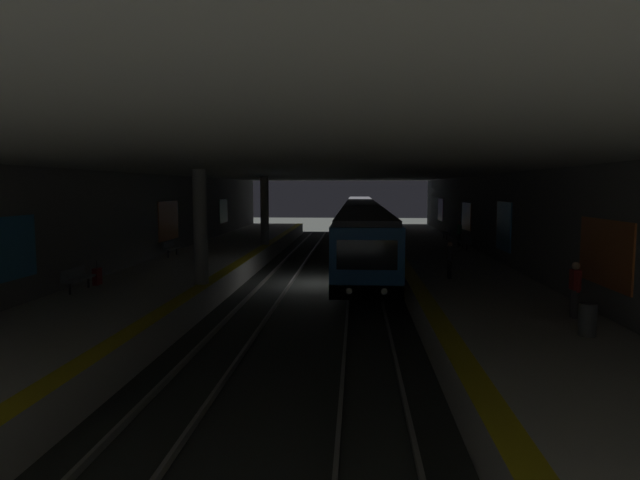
% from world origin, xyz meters
% --- Properties ---
extents(ground_plane, '(120.00, 120.00, 0.00)m').
position_xyz_m(ground_plane, '(0.00, 0.00, 0.00)').
color(ground_plane, '#2D302D').
extents(track_left, '(60.00, 1.53, 0.16)m').
position_xyz_m(track_left, '(0.00, -2.20, 0.08)').
color(track_left, gray).
rests_on(track_left, ground).
extents(track_right, '(60.00, 1.53, 0.16)m').
position_xyz_m(track_right, '(0.00, 2.20, 0.08)').
color(track_right, gray).
rests_on(track_right, ground).
extents(platform_left, '(60.00, 5.30, 1.06)m').
position_xyz_m(platform_left, '(0.00, -6.55, 0.53)').
color(platform_left, beige).
rests_on(platform_left, ground).
extents(platform_right, '(60.00, 5.30, 1.06)m').
position_xyz_m(platform_right, '(0.00, 6.55, 0.53)').
color(platform_right, beige).
rests_on(platform_right, ground).
extents(wall_left, '(60.00, 0.56, 5.60)m').
position_xyz_m(wall_left, '(0.03, -9.45, 2.80)').
color(wall_left, slate).
rests_on(wall_left, ground).
extents(wall_right, '(60.00, 0.56, 5.60)m').
position_xyz_m(wall_right, '(0.02, 9.45, 2.80)').
color(wall_right, slate).
rests_on(wall_right, ground).
extents(ceiling_slab, '(60.00, 19.40, 0.40)m').
position_xyz_m(ceiling_slab, '(0.00, 0.00, 5.80)').
color(ceiling_slab, '#ADAAA3').
rests_on(ceiling_slab, wall_left).
extents(pillar_near, '(0.56, 0.56, 4.55)m').
position_xyz_m(pillar_near, '(-6.22, 4.35, 3.33)').
color(pillar_near, gray).
rests_on(pillar_near, platform_right).
extents(pillar_far, '(0.56, 0.56, 4.55)m').
position_xyz_m(pillar_far, '(8.78, 4.35, 3.33)').
color(pillar_far, gray).
rests_on(pillar_far, platform_right).
extents(metro_train, '(53.85, 2.83, 3.49)m').
position_xyz_m(metro_train, '(19.56, -2.20, 2.02)').
color(metro_train, '#19569E').
rests_on(metro_train, track_left).
extents(bench_left_near, '(1.70, 0.47, 0.86)m').
position_xyz_m(bench_left_near, '(6.39, -8.53, 1.57)').
color(bench_left_near, '#262628').
rests_on(bench_left_near, platform_left).
extents(bench_left_mid, '(1.70, 0.47, 0.86)m').
position_xyz_m(bench_left_mid, '(13.60, -8.53, 1.57)').
color(bench_left_mid, '#262628').
rests_on(bench_left_mid, platform_left).
extents(bench_right_mid, '(1.70, 0.47, 0.86)m').
position_xyz_m(bench_right_mid, '(-8.00, 8.53, 1.57)').
color(bench_right_mid, '#262628').
rests_on(bench_right_mid, platform_right).
extents(bench_right_far, '(1.70, 0.47, 0.86)m').
position_xyz_m(bench_right_far, '(2.19, 8.53, 1.57)').
color(bench_right_far, '#262628').
rests_on(bench_right_far, platform_right).
extents(person_waiting_near, '(0.60, 0.23, 1.66)m').
position_xyz_m(person_waiting_near, '(-11.00, -8.23, 1.95)').
color(person_waiting_near, '#3D3D3D').
rests_on(person_waiting_near, platform_left).
extents(person_standing_far, '(0.60, 0.22, 1.57)m').
position_xyz_m(person_standing_far, '(-4.22, -5.75, 1.89)').
color(person_standing_far, black).
rests_on(person_standing_far, platform_left).
extents(person_boarding, '(0.60, 0.22, 1.64)m').
position_xyz_m(person_boarding, '(8.55, -8.53, 1.94)').
color(person_boarding, black).
rests_on(person_boarding, platform_left).
extents(suitcase_rolling, '(0.44, 0.20, 0.96)m').
position_xyz_m(suitcase_rolling, '(-6.69, 8.41, 1.38)').
color(suitcase_rolling, maroon).
rests_on(suitcase_rolling, platform_right).
extents(trash_bin, '(0.44, 0.44, 0.85)m').
position_xyz_m(trash_bin, '(-12.99, -7.80, 1.48)').
color(trash_bin, '#595B5E').
rests_on(trash_bin, platform_left).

